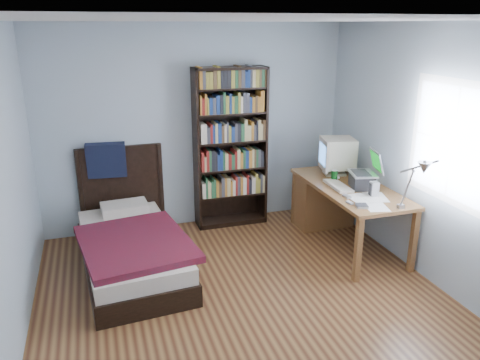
{
  "coord_description": "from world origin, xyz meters",
  "views": [
    {
      "loc": [
        -1.19,
        -3.49,
        2.47
      ],
      "look_at": [
        0.14,
        0.72,
        0.99
      ],
      "focal_mm": 35.0,
      "sensor_mm": 36.0,
      "label": 1
    }
  ],
  "objects_px": {
    "bookshelf": "(230,148)",
    "laptop": "(364,178)",
    "desk_lamp": "(421,172)",
    "crt_monitor": "(336,154)",
    "speaker": "(374,189)",
    "desk": "(329,198)",
    "keyboard": "(338,186)",
    "soda_can": "(334,176)",
    "bed": "(130,244)"
  },
  "relations": [
    {
      "from": "bookshelf",
      "to": "laptop",
      "type": "bearing_deg",
      "value": -42.8
    },
    {
      "from": "laptop",
      "to": "desk_lamp",
      "type": "relative_size",
      "value": 0.68
    },
    {
      "from": "crt_monitor",
      "to": "speaker",
      "type": "relative_size",
      "value": 2.88
    },
    {
      "from": "desk",
      "to": "keyboard",
      "type": "bearing_deg",
      "value": -108.4
    },
    {
      "from": "speaker",
      "to": "soda_can",
      "type": "xyz_separation_m",
      "value": [
        -0.16,
        0.58,
        -0.02
      ]
    },
    {
      "from": "laptop",
      "to": "soda_can",
      "type": "height_order",
      "value": "laptop"
    },
    {
      "from": "desk",
      "to": "soda_can",
      "type": "height_order",
      "value": "soda_can"
    },
    {
      "from": "bookshelf",
      "to": "bed",
      "type": "xyz_separation_m",
      "value": [
        -1.35,
        -0.8,
        -0.74
      ]
    },
    {
      "from": "desk_lamp",
      "to": "speaker",
      "type": "bearing_deg",
      "value": 85.94
    },
    {
      "from": "keyboard",
      "to": "soda_can",
      "type": "height_order",
      "value": "soda_can"
    },
    {
      "from": "crt_monitor",
      "to": "laptop",
      "type": "height_order",
      "value": "crt_monitor"
    },
    {
      "from": "desk",
      "to": "speaker",
      "type": "bearing_deg",
      "value": -85.73
    },
    {
      "from": "laptop",
      "to": "bed",
      "type": "xyz_separation_m",
      "value": [
        -2.56,
        0.33,
        -0.59
      ]
    },
    {
      "from": "keyboard",
      "to": "bed",
      "type": "height_order",
      "value": "bed"
    },
    {
      "from": "bookshelf",
      "to": "speaker",
      "type": "bearing_deg",
      "value": -50.27
    },
    {
      "from": "speaker",
      "to": "keyboard",
      "type": "bearing_deg",
      "value": 125.91
    },
    {
      "from": "desk",
      "to": "desk_lamp",
      "type": "bearing_deg",
      "value": -89.68
    },
    {
      "from": "desk_lamp",
      "to": "bed",
      "type": "distance_m",
      "value": 2.98
    },
    {
      "from": "laptop",
      "to": "crt_monitor",
      "type": "bearing_deg",
      "value": 95.55
    },
    {
      "from": "desk",
      "to": "speaker",
      "type": "xyz_separation_m",
      "value": [
        0.06,
        -0.83,
        0.39
      ]
    },
    {
      "from": "desk",
      "to": "speaker",
      "type": "distance_m",
      "value": 0.92
    },
    {
      "from": "keyboard",
      "to": "speaker",
      "type": "distance_m",
      "value": 0.44
    },
    {
      "from": "desk_lamp",
      "to": "keyboard",
      "type": "height_order",
      "value": "desk_lamp"
    },
    {
      "from": "desk",
      "to": "bed",
      "type": "bearing_deg",
      "value": -174.81
    },
    {
      "from": "laptop",
      "to": "bookshelf",
      "type": "distance_m",
      "value": 1.66
    },
    {
      "from": "crt_monitor",
      "to": "bookshelf",
      "type": "distance_m",
      "value": 1.3
    },
    {
      "from": "desk_lamp",
      "to": "bed",
      "type": "relative_size",
      "value": 0.3
    },
    {
      "from": "soda_can",
      "to": "bed",
      "type": "height_order",
      "value": "bed"
    },
    {
      "from": "keyboard",
      "to": "bookshelf",
      "type": "relative_size",
      "value": 0.22
    },
    {
      "from": "keyboard",
      "to": "bed",
      "type": "relative_size",
      "value": 0.21
    },
    {
      "from": "desk_lamp",
      "to": "bed",
      "type": "bearing_deg",
      "value": 151.07
    },
    {
      "from": "bed",
      "to": "keyboard",
      "type": "bearing_deg",
      "value": -5.83
    },
    {
      "from": "laptop",
      "to": "keyboard",
      "type": "distance_m",
      "value": 0.29
    },
    {
      "from": "bed",
      "to": "bookshelf",
      "type": "bearing_deg",
      "value": 30.6
    },
    {
      "from": "desk",
      "to": "bookshelf",
      "type": "xyz_separation_m",
      "value": [
        -1.11,
        0.57,
        0.58
      ]
    },
    {
      "from": "crt_monitor",
      "to": "bed",
      "type": "distance_m",
      "value": 2.62
    },
    {
      "from": "speaker",
      "to": "desk_lamp",
      "type": "bearing_deg",
      "value": -87.83
    },
    {
      "from": "desk",
      "to": "crt_monitor",
      "type": "xyz_separation_m",
      "value": [
        0.05,
        -0.01,
        0.57
      ]
    },
    {
      "from": "desk",
      "to": "desk_lamp",
      "type": "distance_m",
      "value": 1.78
    },
    {
      "from": "keyboard",
      "to": "bed",
      "type": "bearing_deg",
      "value": 176.24
    },
    {
      "from": "crt_monitor",
      "to": "bookshelf",
      "type": "xyz_separation_m",
      "value": [
        -1.16,
        0.58,
        0.02
      ]
    },
    {
      "from": "crt_monitor",
      "to": "soda_can",
      "type": "height_order",
      "value": "crt_monitor"
    },
    {
      "from": "crt_monitor",
      "to": "soda_can",
      "type": "xyz_separation_m",
      "value": [
        -0.15,
        -0.25,
        -0.19
      ]
    },
    {
      "from": "speaker",
      "to": "bookshelf",
      "type": "relative_size",
      "value": 0.08
    },
    {
      "from": "soda_can",
      "to": "bed",
      "type": "xyz_separation_m",
      "value": [
        -2.36,
        0.03,
        -0.54
      ]
    },
    {
      "from": "laptop",
      "to": "bed",
      "type": "bearing_deg",
      "value": 172.7
    },
    {
      "from": "crt_monitor",
      "to": "laptop",
      "type": "bearing_deg",
      "value": -84.45
    },
    {
      "from": "laptop",
      "to": "keyboard",
      "type": "relative_size",
      "value": 0.96
    },
    {
      "from": "laptop",
      "to": "soda_can",
      "type": "xyz_separation_m",
      "value": [
        -0.2,
        0.29,
        -0.05
      ]
    },
    {
      "from": "desk_lamp",
      "to": "bookshelf",
      "type": "height_order",
      "value": "bookshelf"
    }
  ]
}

